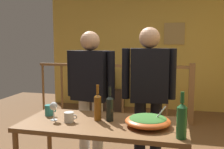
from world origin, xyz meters
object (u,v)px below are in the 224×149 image
object	(u,v)px
serving_table	(104,131)
mug_white	(69,117)
stair_railing	(135,86)
tv_console	(103,99)
salad_bowl	(148,121)
wine_bottle_green	(182,120)
mug_teal	(49,110)
person_standing_right	(149,88)
person_standing_left	(91,87)
wine_glass	(54,107)
wine_bottle_dark	(110,108)
wine_bottle_amber	(98,106)
framed_picture	(174,34)
flat_screen_tv	(103,79)

from	to	relation	value
serving_table	mug_white	distance (m)	0.34
stair_railing	tv_console	world-z (taller)	stair_railing
salad_bowl	wine_bottle_green	bearing A→B (deg)	-39.53
tv_console	mug_teal	size ratio (longest dim) A/B	7.60
mug_white	person_standing_right	world-z (taller)	person_standing_right
stair_railing	person_standing_left	xyz separation A→B (m)	(-0.23, -1.92, 0.29)
tv_console	wine_glass	world-z (taller)	wine_glass
mug_teal	person_standing_left	distance (m)	0.64
person_standing_left	wine_bottle_dark	bearing A→B (deg)	132.25
wine_glass	mug_teal	xyz separation A→B (m)	(-0.12, 0.13, -0.07)
serving_table	wine_bottle_amber	distance (m)	0.23
wine_bottle_green	mug_white	xyz separation A→B (m)	(-0.99, 0.18, -0.10)
wine_bottle_dark	mug_white	xyz separation A→B (m)	(-0.35, -0.12, -0.08)
wine_bottle_dark	mug_teal	size ratio (longest dim) A/B	2.70
wine_bottle_dark	wine_bottle_amber	bearing A→B (deg)	-177.65
person_standing_left	tv_console	bearing A→B (deg)	-68.03
tv_console	mug_teal	xyz separation A→B (m)	(0.34, -3.22, 0.61)
serving_table	tv_console	bearing A→B (deg)	105.72
wine_bottle_dark	person_standing_right	xyz separation A→B (m)	(0.30, 0.60, 0.09)
person_standing_left	mug_teal	bearing A→B (deg)	76.03
framed_picture	wine_glass	distance (m)	3.88
wine_glass	framed_picture	bearing A→B (deg)	73.76
framed_picture	salad_bowl	world-z (taller)	framed_picture
mug_white	person_standing_right	bearing A→B (deg)	47.81
tv_console	stair_railing	bearing A→B (deg)	-41.81
flat_screen_tv	serving_table	world-z (taller)	flat_screen_tv
wine_bottle_dark	mug_white	bearing A→B (deg)	-161.65
person_standing_left	wine_bottle_amber	bearing A→B (deg)	123.62
framed_picture	wine_bottle_amber	distance (m)	3.69
framed_picture	flat_screen_tv	bearing A→B (deg)	-168.09
mug_white	framed_picture	bearing A→B (deg)	76.16
serving_table	salad_bowl	distance (m)	0.42
wine_glass	mug_teal	distance (m)	0.19
tv_console	wine_bottle_dark	size ratio (longest dim) A/B	2.81
mug_teal	wine_bottle_green	bearing A→B (deg)	-14.49
serving_table	salad_bowl	world-z (taller)	salad_bowl
stair_railing	mug_white	world-z (taller)	stair_railing
serving_table	wine_bottle_dark	xyz separation A→B (m)	(0.05, 0.05, 0.20)
wine_bottle_amber	person_standing_left	size ratio (longest dim) A/B	0.21
flat_screen_tv	wine_bottle_green	world-z (taller)	wine_bottle_green
stair_railing	tv_console	bearing A→B (deg)	138.19
person_standing_right	wine_glass	bearing A→B (deg)	31.45
framed_picture	mug_teal	xyz separation A→B (m)	(-1.18, -3.51, -0.86)
person_standing_right	wine_bottle_dark	bearing A→B (deg)	54.31
tv_console	mug_white	distance (m)	3.48
serving_table	wine_glass	world-z (taller)	wine_glass
stair_railing	serving_table	distance (m)	2.57
wine_bottle_green	person_standing_left	size ratio (longest dim) A/B	0.22
stair_railing	tv_console	distance (m)	1.20
stair_railing	salad_bowl	world-z (taller)	stair_railing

